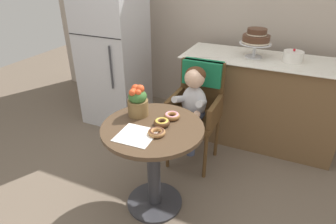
{
  "coord_description": "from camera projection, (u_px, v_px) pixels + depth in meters",
  "views": [
    {
      "loc": [
        0.8,
        -1.51,
        1.75
      ],
      "look_at": [
        0.05,
        0.15,
        0.77
      ],
      "focal_mm": 30.81,
      "sensor_mm": 36.0,
      "label": 1
    }
  ],
  "objects": [
    {
      "name": "flower_vase",
      "position": [
        138.0,
        100.0,
        2.09
      ],
      "size": [
        0.15,
        0.15,
        0.24
      ],
      "color": "brown",
      "rests_on": "cafe_table"
    },
    {
      "name": "donut_mid",
      "position": [
        172.0,
        116.0,
        2.08
      ],
      "size": [
        0.12,
        0.12,
        0.04
      ],
      "color": "#936033",
      "rests_on": "cafe_table"
    },
    {
      "name": "cafe_table",
      "position": [
        153.0,
        151.0,
        2.09
      ],
      "size": [
        0.72,
        0.72,
        0.72
      ],
      "color": "#4C3826",
      "rests_on": "ground"
    },
    {
      "name": "refrigerator",
      "position": [
        113.0,
        50.0,
        3.2
      ],
      "size": [
        0.64,
        0.63,
        1.7
      ],
      "color": "silver",
      "rests_on": "ground"
    },
    {
      "name": "tiered_cake_stand",
      "position": [
        256.0,
        38.0,
        2.71
      ],
      "size": [
        0.3,
        0.3,
        0.27
      ],
      "color": "silver",
      "rests_on": "display_counter"
    },
    {
      "name": "display_counter",
      "position": [
        258.0,
        100.0,
        2.96
      ],
      "size": [
        1.56,
        0.62,
        0.9
      ],
      "color": "brown",
      "rests_on": "ground"
    },
    {
      "name": "donut_side",
      "position": [
        162.0,
        122.0,
        2.0
      ],
      "size": [
        0.11,
        0.11,
        0.04
      ],
      "color": "#4C2D19",
      "rests_on": "cafe_table"
    },
    {
      "name": "wicker_chair",
      "position": [
        198.0,
        97.0,
        2.6
      ],
      "size": [
        0.42,
        0.45,
        0.95
      ],
      "rotation": [
        0.0,
        0.0,
        0.09
      ],
      "color": "brown",
      "rests_on": "ground"
    },
    {
      "name": "paper_napkin",
      "position": [
        136.0,
        135.0,
        1.89
      ],
      "size": [
        0.25,
        0.25,
        0.0
      ],
      "primitive_type": "cube",
      "rotation": [
        0.0,
        0.0,
        0.04
      ],
      "color": "white",
      "rests_on": "cafe_table"
    },
    {
      "name": "donut_front",
      "position": [
        157.0,
        132.0,
        1.89
      ],
      "size": [
        0.12,
        0.12,
        0.03
      ],
      "color": "#AD7542",
      "rests_on": "cafe_table"
    },
    {
      "name": "ground_plane",
      "position": [
        155.0,
        202.0,
        2.33
      ],
      "size": [
        8.0,
        8.0,
        0.0
      ],
      "primitive_type": "plane",
      "color": "#6B5B4C"
    },
    {
      "name": "seated_child",
      "position": [
        193.0,
        100.0,
        2.45
      ],
      "size": [
        0.27,
        0.32,
        0.73
      ],
      "color": "silver",
      "rests_on": "ground"
    },
    {
      "name": "round_layer_cake",
      "position": [
        293.0,
        57.0,
        2.64
      ],
      "size": [
        0.18,
        0.18,
        0.12
      ],
      "color": "white",
      "rests_on": "display_counter"
    }
  ]
}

